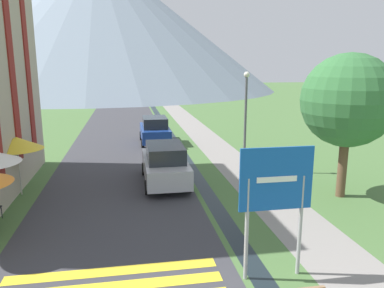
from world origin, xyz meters
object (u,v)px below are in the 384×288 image
cafe_chair_far_right (3,193)px  streetlamp (246,113)px  parked_car_far (155,130)px  parked_car_near (165,164)px  tree_by_path (348,101)px  cafe_umbrella_rear_yellow (17,143)px  road_sign (276,192)px

cafe_chair_far_right → streetlamp: streetlamp is taller
parked_car_far → parked_car_near: bearing=-91.3°
parked_car_near → tree_by_path: (6.89, -2.93, 2.99)m
tree_by_path → cafe_chair_far_right: bearing=174.6°
cafe_chair_far_right → parked_car_far: bearing=80.0°
parked_car_far → cafe_chair_far_right: bearing=-122.1°
parked_car_near → tree_by_path: tree_by_path is taller
cafe_umbrella_rear_yellow → road_sign: bearing=-43.7°
road_sign → parked_car_near: bearing=103.3°
parked_car_far → tree_by_path: 13.80m
parked_car_near → streetlamp: 4.69m
cafe_umbrella_rear_yellow → streetlamp: bearing=9.1°
parked_car_near → parked_car_far: 8.77m
parked_car_far → road_sign: bearing=-84.2°
cafe_chair_far_right → cafe_umbrella_rear_yellow: size_ratio=0.35×
cafe_umbrella_rear_yellow → streetlamp: 10.26m
parked_car_near → streetlamp: streetlamp is taller
parked_car_near → tree_by_path: size_ratio=0.79×
tree_by_path → road_sign: bearing=-134.2°
road_sign → tree_by_path: tree_by_path is taller
parked_car_near → parked_car_far: same height
road_sign → streetlamp: streetlamp is taller
parked_car_far → tree_by_path: size_ratio=0.74×
cafe_umbrella_rear_yellow → parked_car_near: bearing=4.6°
parked_car_far → cafe_chair_far_right: (-6.55, -10.45, -0.40)m
cafe_umbrella_rear_yellow → tree_by_path: 13.26m
road_sign → cafe_umbrella_rear_yellow: road_sign is taller
parked_car_near → parked_car_far: (0.20, 8.77, -0.00)m
cafe_chair_far_right → tree_by_path: size_ratio=0.15×
parked_car_far → streetlamp: (3.87, -7.64, 2.03)m
road_sign → parked_car_far: (-1.70, 16.83, -1.35)m
parked_car_near → cafe_chair_far_right: size_ratio=5.36×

